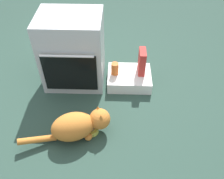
# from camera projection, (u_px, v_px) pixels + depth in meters

# --- Properties ---
(ground) EXTENTS (8.00, 8.00, 0.00)m
(ground) POSITION_uv_depth(u_px,v_px,m) (79.00, 101.00, 2.56)
(ground) COLOR #284238
(oven) EXTENTS (0.64, 0.55, 0.79)m
(oven) POSITION_uv_depth(u_px,v_px,m) (73.00, 51.00, 2.54)
(oven) COLOR #B7BABF
(oven) RESTS_ON ground
(pantry_cabinet) EXTENTS (0.48, 0.39, 0.13)m
(pantry_cabinet) POSITION_uv_depth(u_px,v_px,m) (129.00, 78.00, 2.73)
(pantry_cabinet) COLOR white
(pantry_cabinet) RESTS_ON ground
(food_bowl) EXTENTS (0.13, 0.13, 0.08)m
(food_bowl) POSITION_uv_depth(u_px,v_px,m) (91.00, 130.00, 2.26)
(food_bowl) COLOR #D1D14C
(food_bowl) RESTS_ON ground
(cat) EXTENTS (0.81, 0.37, 0.28)m
(cat) POSITION_uv_depth(u_px,v_px,m) (78.00, 125.00, 2.16)
(cat) COLOR #C6752D
(cat) RESTS_ON ground
(sauce_jar) EXTENTS (0.08, 0.08, 0.14)m
(sauce_jar) POSITION_uv_depth(u_px,v_px,m) (115.00, 69.00, 2.63)
(sauce_jar) COLOR #D16023
(sauce_jar) RESTS_ON pantry_cabinet
(cereal_box) EXTENTS (0.07, 0.18, 0.28)m
(cereal_box) POSITION_uv_depth(u_px,v_px,m) (142.00, 62.00, 2.61)
(cereal_box) COLOR #B72D28
(cereal_box) RESTS_ON pantry_cabinet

